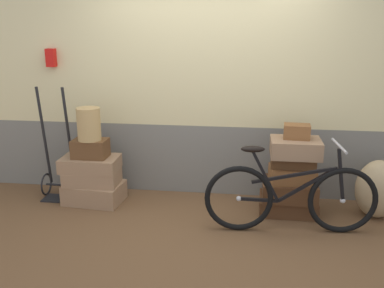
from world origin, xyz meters
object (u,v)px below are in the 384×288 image
at_px(burlap_sack, 378,189).
at_px(bicycle, 290,197).
at_px(suitcase_5, 289,190).
at_px(wicker_basket, 89,124).
at_px(luggage_trolley, 59,170).
at_px(suitcase_6, 292,174).
at_px(suitcase_8, 295,148).
at_px(suitcase_9, 297,132).
at_px(suitcase_3, 90,148).
at_px(suitcase_4, 288,204).
at_px(suitcase_0, 94,192).
at_px(suitcase_2, 90,164).
at_px(suitcase_7, 293,160).
at_px(suitcase_1, 92,177).

bearing_deg(burlap_sack, bicycle, -154.30).
relative_size(suitcase_5, wicker_basket, 1.57).
relative_size(wicker_basket, luggage_trolley, 0.28).
height_order(luggage_trolley, burlap_sack, luggage_trolley).
bearing_deg(suitcase_6, suitcase_8, -34.01).
bearing_deg(suitcase_5, suitcase_9, 25.98).
height_order(suitcase_3, suitcase_8, suitcase_8).
bearing_deg(suitcase_4, suitcase_0, -179.01).
xyz_separation_m(suitcase_9, wicker_basket, (-2.16, -0.01, 0.01)).
bearing_deg(suitcase_2, suitcase_0, -5.11).
bearing_deg(luggage_trolley, suitcase_0, -12.63).
height_order(suitcase_3, wicker_basket, wicker_basket).
height_order(suitcase_7, suitcase_9, suitcase_9).
relative_size(wicker_basket, bicycle, 0.22).
xyz_separation_m(suitcase_8, bicycle, (-0.06, -0.39, -0.37)).
bearing_deg(bicycle, wicker_basket, 168.58).
distance_m(suitcase_9, burlap_sack, 1.02).
distance_m(suitcase_8, wicker_basket, 2.16).
distance_m(suitcase_3, suitcase_8, 2.16).
height_order(suitcase_3, suitcase_9, suitcase_9).
height_order(suitcase_0, suitcase_1, suitcase_1).
xyz_separation_m(suitcase_0, suitcase_9, (2.15, -0.01, 0.77)).
xyz_separation_m(suitcase_8, luggage_trolley, (-2.59, 0.15, -0.40)).
relative_size(suitcase_3, bicycle, 0.23).
xyz_separation_m(suitcase_2, suitcase_6, (2.16, -0.04, -0.01)).
distance_m(suitcase_3, suitcase_7, 2.15).
relative_size(suitcase_1, suitcase_3, 1.57).
xyz_separation_m(suitcase_1, suitcase_3, (-0.00, 0.00, 0.33)).
bearing_deg(suitcase_6, suitcase_9, 48.39).
height_order(suitcase_8, wicker_basket, wicker_basket).
distance_m(suitcase_8, luggage_trolley, 2.62).
distance_m(suitcase_4, burlap_sack, 0.91).
height_order(luggage_trolley, bicycle, luggage_trolley).
xyz_separation_m(suitcase_4, luggage_trolley, (-2.55, 0.10, 0.24)).
distance_m(suitcase_9, wicker_basket, 2.16).
bearing_deg(wicker_basket, suitcase_3, 112.37).
bearing_deg(wicker_basket, suitcase_5, -0.22).
bearing_deg(suitcase_4, suitcase_1, -178.88).
distance_m(suitcase_2, burlap_sack, 3.03).
height_order(suitcase_6, burlap_sack, burlap_sack).
xyz_separation_m(suitcase_6, bicycle, (-0.05, -0.40, -0.09)).
relative_size(suitcase_8, suitcase_9, 1.91).
bearing_deg(suitcase_8, suitcase_6, 151.85).
distance_m(wicker_basket, luggage_trolley, 0.73).
bearing_deg(suitcase_8, burlap_sack, 3.25).
relative_size(suitcase_1, suitcase_6, 1.29).
bearing_deg(bicycle, suitcase_5, 85.29).
height_order(suitcase_0, luggage_trolley, luggage_trolley).
bearing_deg(suitcase_9, burlap_sack, 5.03).
bearing_deg(suitcase_4, suitcase_3, -178.95).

